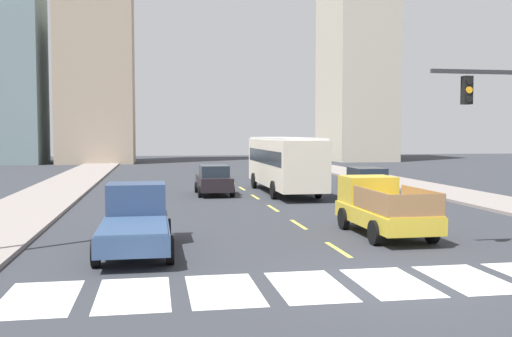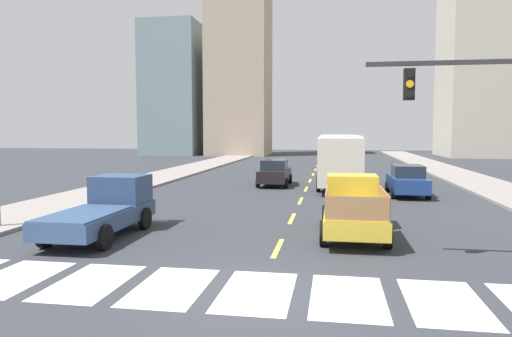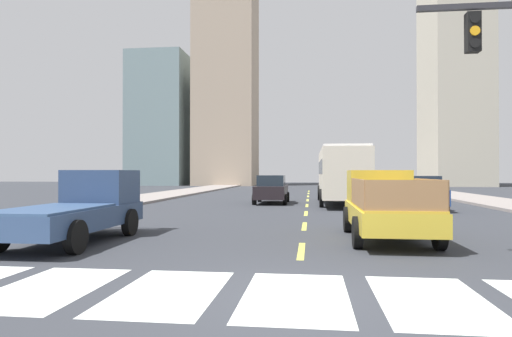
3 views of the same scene
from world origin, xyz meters
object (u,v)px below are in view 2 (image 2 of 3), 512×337
(pickup_stakebed, at_px, (353,207))
(sedan_near_left, at_px, (275,173))
(city_bus, at_px, (340,156))
(pickup_dark, at_px, (106,208))
(sedan_near_right, at_px, (407,180))

(pickup_stakebed, bearing_deg, sedan_near_left, 109.63)
(pickup_stakebed, height_order, city_bus, city_bus)
(pickup_dark, height_order, sedan_near_right, pickup_dark)
(pickup_stakebed, distance_m, sedan_near_right, 10.85)
(pickup_stakebed, bearing_deg, pickup_dark, -167.78)
(pickup_stakebed, xyz_separation_m, sedan_near_right, (3.35, 10.32, -0.08))
(pickup_dark, xyz_separation_m, sedan_near_left, (3.96, 15.60, -0.06))
(city_bus, bearing_deg, pickup_stakebed, -89.39)
(pickup_stakebed, xyz_separation_m, pickup_dark, (-8.49, -1.57, -0.02))
(pickup_stakebed, bearing_deg, sedan_near_right, 73.77)
(sedan_near_right, bearing_deg, sedan_near_left, 152.76)
(city_bus, distance_m, sedan_near_right, 5.47)
(sedan_near_left, relative_size, sedan_near_right, 1.00)
(pickup_stakebed, xyz_separation_m, sedan_near_left, (-4.53, 14.04, -0.08))
(pickup_dark, distance_m, city_bus, 17.81)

